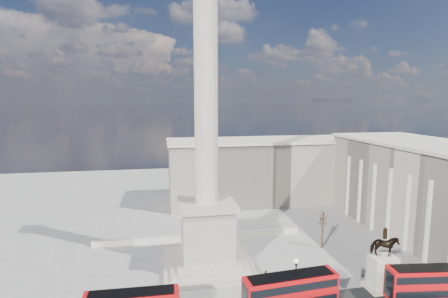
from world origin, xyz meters
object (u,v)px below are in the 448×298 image
nelsons_column (207,189)px  equestrian_statue (383,268)px  red_bus_b (291,292)px  pedestrian_walking (363,274)px  red_bus_c (433,284)px  victorian_lamp (296,281)px  pedestrian_standing (416,280)px  pedestrian_crossing (266,276)px

nelsons_column → equestrian_statue: size_ratio=5.42×
red_bus_b → pedestrian_walking: (13.61, 5.68, -1.70)m
nelsons_column → red_bus_c: (28.34, -15.37, -10.39)m
nelsons_column → victorian_lamp: bearing=-57.0°
pedestrian_walking → victorian_lamp: bearing=-152.4°
pedestrian_standing → pedestrian_crossing: bearing=-34.1°
nelsons_column → pedestrian_standing: nelsons_column is taller
red_bus_b → pedestrian_standing: red_bus_b is taller
red_bus_c → nelsons_column: bearing=158.7°
victorian_lamp → pedestrian_crossing: (-1.38, 8.05, -3.37)m
red_bus_c → equestrian_statue: equestrian_statue is taller
pedestrian_walking → nelsons_column: bearing=162.5°
red_bus_c → pedestrian_walking: red_bus_c is taller
red_bus_c → victorian_lamp: victorian_lamp is taller
nelsons_column → pedestrian_walking: 26.86m
pedestrian_standing → pedestrian_crossing: pedestrian_crossing is taller
victorian_lamp → equestrian_statue: 14.66m
nelsons_column → pedestrian_walking: (22.49, -8.42, -12.03)m
nelsons_column → red_bus_b: bearing=-57.8°
nelsons_column → red_bus_b: (8.89, -14.10, -10.32)m
red_bus_b → equestrian_statue: equestrian_statue is taller
red_bus_c → equestrian_statue: (-4.68, 3.96, 0.71)m
equestrian_statue → pedestrian_walking: equestrian_statue is taller
victorian_lamp → equestrian_statue: size_ratio=0.78×
red_bus_c → pedestrian_standing: 4.31m
pedestrian_standing → pedestrian_crossing: (-21.20, 5.12, 0.05)m
equestrian_statue → pedestrian_standing: size_ratio=5.62×
equestrian_statue → pedestrian_walking: (-1.17, 2.99, -2.35)m
red_bus_b → victorian_lamp: size_ratio=1.72×
nelsons_column → pedestrian_crossing: size_ratio=28.61×
red_bus_c → pedestrian_crossing: red_bus_c is taller
red_bus_c → pedestrian_crossing: 22.33m
nelsons_column → red_bus_b: nelsons_column is taller
red_bus_b → pedestrian_standing: (20.29, 2.60, -1.78)m
pedestrian_standing → pedestrian_crossing: size_ratio=0.94×
nelsons_column → pedestrian_standing: 33.61m
pedestrian_crossing → pedestrian_standing: bearing=-115.7°
victorian_lamp → red_bus_c: bearing=-2.8°
pedestrian_walking → pedestrian_crossing: (-14.52, 2.04, -0.02)m
nelsons_column → pedestrian_walking: size_ratio=27.95×
red_bus_b → equestrian_statue: size_ratio=1.35×
nelsons_column → pedestrian_walking: nelsons_column is taller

